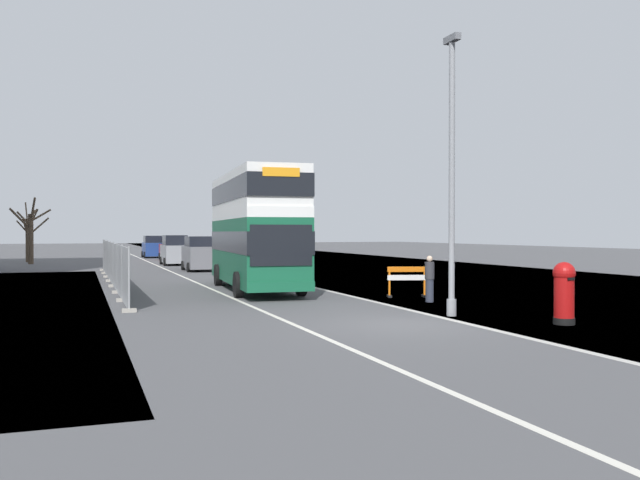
# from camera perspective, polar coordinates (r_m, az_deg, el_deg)

# --- Properties ---
(ground) EXTENTS (140.00, 280.00, 0.10)m
(ground) POSITION_cam_1_polar(r_m,az_deg,el_deg) (18.66, 8.30, -7.17)
(ground) COLOR #4C4C4F
(double_decker_bus) EXTENTS (3.22, 10.41, 5.00)m
(double_decker_bus) POSITION_cam_1_polar(r_m,az_deg,el_deg) (28.94, -5.54, 0.99)
(double_decker_bus) COLOR #145638
(double_decker_bus) RESTS_ON ground
(lamppost_foreground) EXTENTS (0.29, 0.70, 8.33)m
(lamppost_foreground) POSITION_cam_1_polar(r_m,az_deg,el_deg) (20.32, 11.15, 4.71)
(lamppost_foreground) COLOR gray
(lamppost_foreground) RESTS_ON ground
(red_pillar_postbox) EXTENTS (0.60, 0.60, 1.69)m
(red_pillar_postbox) POSITION_cam_1_polar(r_m,az_deg,el_deg) (19.33, 20.06, -4.02)
(red_pillar_postbox) COLOR black
(red_pillar_postbox) RESTS_ON ground
(roadworks_barrier) EXTENTS (1.57, 0.83, 1.17)m
(roadworks_barrier) POSITION_cam_1_polar(r_m,az_deg,el_deg) (25.91, 7.41, -3.24)
(roadworks_barrier) COLOR orange
(roadworks_barrier) RESTS_ON ground
(construction_site_fence) EXTENTS (0.44, 24.00, 2.05)m
(construction_site_fence) POSITION_cam_1_polar(r_m,az_deg,el_deg) (33.53, -17.30, -1.94)
(construction_site_fence) COLOR #A8AAAD
(construction_site_fence) RESTS_ON ground
(car_oncoming_near) EXTENTS (2.01, 3.85, 2.23)m
(car_oncoming_near) POSITION_cam_1_polar(r_m,az_deg,el_deg) (43.86, -10.19, -1.22)
(car_oncoming_near) COLOR slate
(car_oncoming_near) RESTS_ON ground
(car_receding_mid) EXTENTS (1.96, 4.01, 2.26)m
(car_receding_mid) POSITION_cam_1_polar(r_m,az_deg,el_deg) (52.10, -12.25, -0.92)
(car_receding_mid) COLOR gray
(car_receding_mid) RESTS_ON ground
(car_receding_far) EXTENTS (2.00, 4.11, 2.10)m
(car_receding_far) POSITION_cam_1_polar(r_m,az_deg,el_deg) (61.69, -12.51, -0.74)
(car_receding_far) COLOR maroon
(car_receding_far) RESTS_ON ground
(car_far_side) EXTENTS (2.07, 4.05, 2.15)m
(car_far_side) POSITION_cam_1_polar(r_m,az_deg,el_deg) (67.64, -13.99, -0.60)
(car_far_side) COLOR navy
(car_far_side) RESTS_ON ground
(bare_tree_far_verge_near) EXTENTS (2.91, 2.36, 5.17)m
(bare_tree_far_verge_near) POSITION_cam_1_polar(r_m,az_deg,el_deg) (56.88, -23.42, 0.48)
(bare_tree_far_verge_near) COLOR #4C3D2D
(bare_tree_far_verge_near) RESTS_ON ground
(bare_tree_far_verge_mid) EXTENTS (2.74, 2.67, 5.03)m
(bare_tree_far_verge_mid) POSITION_cam_1_polar(r_m,az_deg,el_deg) (60.61, -23.56, 0.57)
(bare_tree_far_verge_mid) COLOR #4C3D2D
(bare_tree_far_verge_mid) RESTS_ON ground
(pedestrian_at_kerb) EXTENTS (0.34, 0.34, 1.65)m
(pedestrian_at_kerb) POSITION_cam_1_polar(r_m,az_deg,el_deg) (24.23, 9.31, -3.28)
(pedestrian_at_kerb) COLOR #2D3342
(pedestrian_at_kerb) RESTS_ON ground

